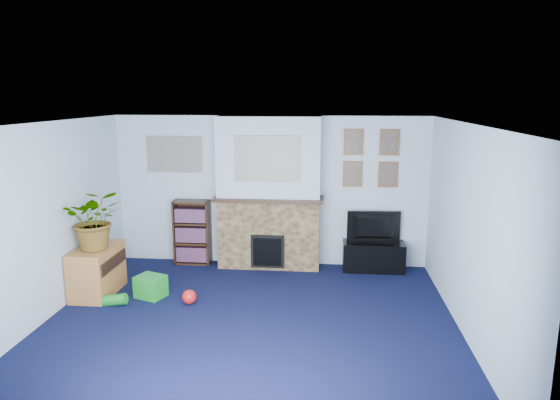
# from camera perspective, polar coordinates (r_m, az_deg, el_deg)

# --- Properties ---
(floor) EXTENTS (5.00, 4.50, 0.01)m
(floor) POSITION_cam_1_polar(r_m,az_deg,el_deg) (6.26, -3.47, -13.80)
(floor) COLOR black
(floor) RESTS_ON ground
(ceiling) EXTENTS (5.00, 4.50, 0.01)m
(ceiling) POSITION_cam_1_polar(r_m,az_deg,el_deg) (5.65, -3.77, 8.71)
(ceiling) COLOR white
(ceiling) RESTS_ON wall_back
(wall_back) EXTENTS (5.00, 0.04, 2.40)m
(wall_back) POSITION_cam_1_polar(r_m,az_deg,el_deg) (8.02, -1.11, 1.02)
(wall_back) COLOR silver
(wall_back) RESTS_ON ground
(wall_front) EXTENTS (5.00, 0.04, 2.40)m
(wall_front) POSITION_cam_1_polar(r_m,az_deg,el_deg) (3.76, -9.07, -11.99)
(wall_front) COLOR silver
(wall_front) RESTS_ON ground
(wall_left) EXTENTS (0.04, 4.50, 2.40)m
(wall_left) POSITION_cam_1_polar(r_m,az_deg,el_deg) (6.70, -25.27, -2.31)
(wall_left) COLOR silver
(wall_left) RESTS_ON ground
(wall_right) EXTENTS (0.04, 4.50, 2.40)m
(wall_right) POSITION_cam_1_polar(r_m,az_deg,el_deg) (5.99, 20.78, -3.51)
(wall_right) COLOR silver
(wall_right) RESTS_ON ground
(chimney_breast) EXTENTS (1.72, 0.50, 2.40)m
(chimney_breast) POSITION_cam_1_polar(r_m,az_deg,el_deg) (7.82, -1.28, 0.63)
(chimney_breast) COLOR brown
(chimney_breast) RESTS_ON ground
(collage_main) EXTENTS (1.00, 0.03, 0.68)m
(collage_main) POSITION_cam_1_polar(r_m,az_deg,el_deg) (7.52, -1.49, 4.77)
(collage_main) COLOR gray
(collage_main) RESTS_ON chimney_breast
(collage_left) EXTENTS (0.90, 0.03, 0.58)m
(collage_left) POSITION_cam_1_polar(r_m,az_deg,el_deg) (8.23, -11.97, 5.14)
(collage_left) COLOR gray
(collage_left) RESTS_ON wall_back
(portrait_tl) EXTENTS (0.30, 0.03, 0.40)m
(portrait_tl) POSITION_cam_1_polar(r_m,az_deg,el_deg) (7.84, 8.39, 6.56)
(portrait_tl) COLOR brown
(portrait_tl) RESTS_ON wall_back
(portrait_tr) EXTENTS (0.30, 0.03, 0.40)m
(portrait_tr) POSITION_cam_1_polar(r_m,az_deg,el_deg) (7.89, 12.40, 6.45)
(portrait_tr) COLOR brown
(portrait_tr) RESTS_ON wall_back
(portrait_bl) EXTENTS (0.30, 0.03, 0.40)m
(portrait_bl) POSITION_cam_1_polar(r_m,az_deg,el_deg) (7.90, 8.28, 2.95)
(portrait_bl) COLOR brown
(portrait_bl) RESTS_ON wall_back
(portrait_br) EXTENTS (0.30, 0.03, 0.40)m
(portrait_br) POSITION_cam_1_polar(r_m,az_deg,el_deg) (7.95, 12.24, 2.86)
(portrait_br) COLOR brown
(portrait_br) RESTS_ON wall_back
(tv_stand) EXTENTS (0.96, 0.40, 0.45)m
(tv_stand) POSITION_cam_1_polar(r_m,az_deg,el_deg) (8.03, 10.61, -6.35)
(tv_stand) COLOR black
(tv_stand) RESTS_ON ground
(television) EXTENTS (0.84, 0.16, 0.48)m
(television) POSITION_cam_1_polar(r_m,az_deg,el_deg) (7.92, 10.72, -3.09)
(television) COLOR black
(television) RESTS_ON tv_stand
(bookshelf) EXTENTS (0.58, 0.28, 1.05)m
(bookshelf) POSITION_cam_1_polar(r_m,az_deg,el_deg) (8.28, -9.97, -3.78)
(bookshelf) COLOR black
(bookshelf) RESTS_ON ground
(sideboard) EXTENTS (0.48, 0.86, 0.67)m
(sideboard) POSITION_cam_1_polar(r_m,az_deg,el_deg) (7.40, -20.18, -7.47)
(sideboard) COLOR #AE7137
(sideboard) RESTS_ON ground
(potted_plant) EXTENTS (0.93, 0.88, 0.82)m
(potted_plant) POSITION_cam_1_polar(r_m,az_deg,el_deg) (7.14, -20.40, -2.08)
(potted_plant) COLOR #26661E
(potted_plant) RESTS_ON sideboard
(mantel_clock) EXTENTS (0.09, 0.06, 0.13)m
(mantel_clock) POSITION_cam_1_polar(r_m,az_deg,el_deg) (7.78, -2.10, 0.83)
(mantel_clock) COLOR gold
(mantel_clock) RESTS_ON chimney_breast
(mantel_candle) EXTENTS (0.05, 0.05, 0.15)m
(mantel_candle) POSITION_cam_1_polar(r_m,az_deg,el_deg) (7.74, 0.31, 0.86)
(mantel_candle) COLOR #B2BFC6
(mantel_candle) RESTS_ON chimney_breast
(mantel_teddy) EXTENTS (0.14, 0.14, 0.14)m
(mantel_teddy) POSITION_cam_1_polar(r_m,az_deg,el_deg) (7.86, -5.64, 0.86)
(mantel_teddy) COLOR gray
(mantel_teddy) RESTS_ON chimney_breast
(mantel_can) EXTENTS (0.05, 0.05, 0.11)m
(mantel_can) POSITION_cam_1_polar(r_m,az_deg,el_deg) (7.72, 4.00, 0.65)
(mantel_can) COLOR red
(mantel_can) RESTS_ON chimney_breast
(green_crate) EXTENTS (0.45, 0.41, 0.30)m
(green_crate) POSITION_cam_1_polar(r_m,az_deg,el_deg) (7.14, -14.56, -9.61)
(green_crate) COLOR #198C26
(green_crate) RESTS_ON ground
(toy_ball) EXTENTS (0.19, 0.19, 0.19)m
(toy_ball) POSITION_cam_1_polar(r_m,az_deg,el_deg) (6.83, -10.33, -10.88)
(toy_ball) COLOR red
(toy_ball) RESTS_ON ground
(toy_block) EXTENTS (0.17, 0.17, 0.20)m
(toy_block) POSITION_cam_1_polar(r_m,az_deg,el_deg) (7.49, -20.53, -9.22)
(toy_block) COLOR red
(toy_block) RESTS_ON ground
(toy_tube) EXTENTS (0.34, 0.15, 0.19)m
(toy_tube) POSITION_cam_1_polar(r_m,az_deg,el_deg) (7.04, -18.40, -10.78)
(toy_tube) COLOR #198C26
(toy_tube) RESTS_ON ground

